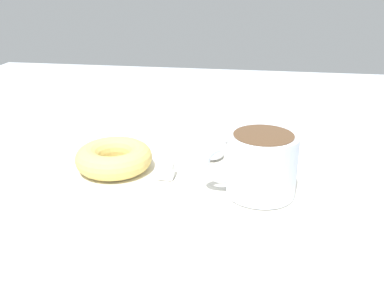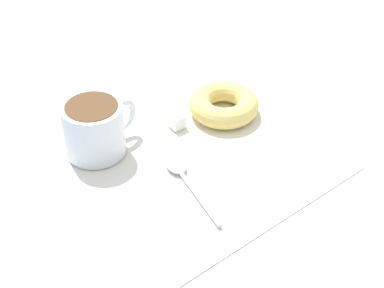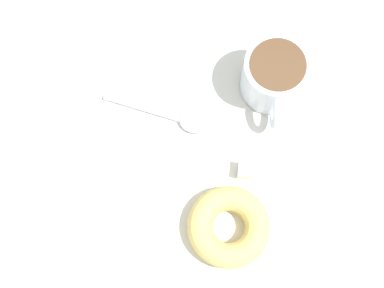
% 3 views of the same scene
% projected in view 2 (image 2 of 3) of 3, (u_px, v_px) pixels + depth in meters
% --- Properties ---
extents(ground_plane, '(1.20, 1.20, 0.02)m').
position_uv_depth(ground_plane, '(192.00, 153.00, 0.85)').
color(ground_plane, '#B2BCC6').
extents(napkin, '(0.32, 0.32, 0.00)m').
position_uv_depth(napkin, '(192.00, 157.00, 0.82)').
color(napkin, white).
rests_on(napkin, ground_plane).
extents(coffee_cup, '(0.11, 0.08, 0.07)m').
position_uv_depth(coffee_cup, '(95.00, 127.00, 0.81)').
color(coffee_cup, silver).
rests_on(coffee_cup, napkin).
extents(donut, '(0.10, 0.10, 0.03)m').
position_uv_depth(donut, '(224.00, 105.00, 0.89)').
color(donut, '#E5C66B').
rests_on(donut, napkin).
extents(spoon, '(0.04, 0.13, 0.01)m').
position_uv_depth(spoon, '(183.00, 174.00, 0.79)').
color(spoon, silver).
rests_on(spoon, napkin).
extents(sugar_cube, '(0.02, 0.02, 0.02)m').
position_uv_depth(sugar_cube, '(177.00, 121.00, 0.87)').
color(sugar_cube, white).
rests_on(sugar_cube, napkin).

